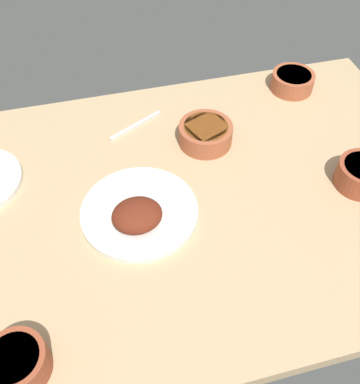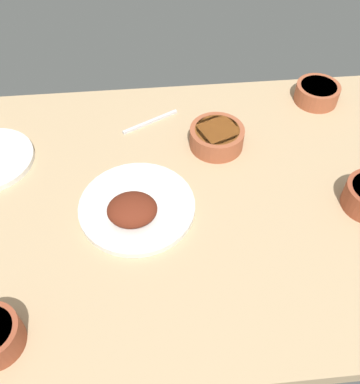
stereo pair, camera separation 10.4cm
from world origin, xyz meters
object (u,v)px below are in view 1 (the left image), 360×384
Objects in this scene: bowl_pasta at (293,81)px; fork_loose at (135,125)px; bowl_soup at (205,133)px; bowl_potatoes at (17,363)px; plate_near_viewer at (139,213)px.

bowl_pasta reaches higher than fork_loose.
bowl_potatoes is (-49.81, -50.10, 0.32)cm from bowl_soup.
bowl_soup is at bearing 43.47° from plate_near_viewer.
bowl_soup is (-32.61, -16.42, 0.14)cm from bowl_pasta.
bowl_soup is (22.43, 21.26, 1.10)cm from plate_near_viewer.
bowl_potatoes reaches higher than bowl_pasta.
fork_loose is (-17.32, 10.94, -2.66)cm from bowl_soup.
plate_near_viewer is 1.58× the size of fork_loose.
bowl_pasta is 0.88× the size of bowl_soup.
plate_near_viewer is at bearing -136.53° from bowl_soup.
bowl_soup is at bearing -153.27° from bowl_pasta.
bowl_potatoes is (-27.38, -28.84, 1.42)cm from plate_near_viewer.
fork_loose is (-49.92, -5.48, -2.52)cm from bowl_pasta.
plate_near_viewer is 30.92cm from bowl_soup.
bowl_pasta is (55.04, 37.68, 0.97)cm from plate_near_viewer.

